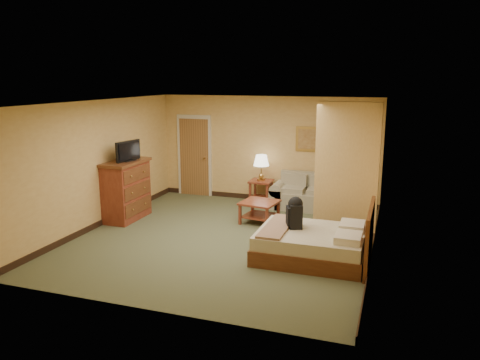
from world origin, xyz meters
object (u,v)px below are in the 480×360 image
at_px(bed, 315,243).
at_px(coffee_table, 259,207).
at_px(loveseat, 307,197).
at_px(dresser, 126,190).

bearing_deg(bed, coffee_table, 131.72).
bearing_deg(bed, loveseat, 103.31).
distance_m(loveseat, bed, 3.14).
bearing_deg(bed, dresser, 167.11).
distance_m(loveseat, dresser, 4.15).
height_order(loveseat, dresser, dresser).
relative_size(loveseat, dresser, 1.28).
relative_size(loveseat, bed, 0.87).
xyz_separation_m(loveseat, coffee_table, (-0.75, -1.40, 0.06)).
bearing_deg(coffee_table, dresser, -166.60).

